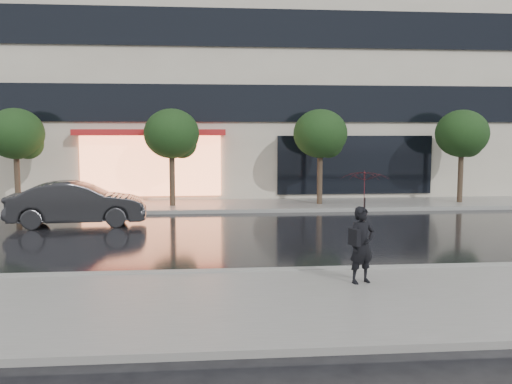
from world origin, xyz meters
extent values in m
plane|color=black|center=(0.00, 0.00, 0.00)|extent=(120.00, 120.00, 0.00)
cube|color=slate|center=(0.00, -3.25, 0.06)|extent=(60.00, 4.50, 0.12)
cube|color=slate|center=(0.00, 10.25, 0.06)|extent=(60.00, 3.50, 0.12)
cube|color=gray|center=(0.00, -1.00, 0.07)|extent=(60.00, 0.25, 0.14)
cube|color=gray|center=(0.00, 8.50, 0.07)|extent=(60.00, 0.25, 0.14)
cube|color=beige|center=(0.00, 18.00, 9.00)|extent=(30.00, 12.00, 18.00)
cube|color=black|center=(0.00, 11.94, 4.30)|extent=(28.00, 0.12, 1.60)
cube|color=black|center=(0.00, 11.94, 7.50)|extent=(28.00, 0.12, 1.60)
cube|color=#FF8C59|center=(-4.00, 11.92, 1.60)|extent=(6.00, 0.10, 2.60)
cube|color=#AF1B1D|center=(-4.00, 11.59, 3.05)|extent=(6.40, 0.70, 0.25)
cube|color=black|center=(5.00, 11.94, 1.60)|extent=(7.00, 0.10, 2.60)
cylinder|color=#33261C|center=(-9.00, 10.00, 1.10)|extent=(0.22, 0.22, 2.20)
ellipsoid|color=black|center=(-9.00, 10.00, 3.00)|extent=(2.20, 2.20, 1.98)
sphere|color=black|center=(-8.60, 10.20, 2.60)|extent=(1.20, 1.20, 1.20)
cylinder|color=#33261C|center=(-3.00, 10.00, 1.10)|extent=(0.22, 0.22, 2.20)
ellipsoid|color=black|center=(-3.00, 10.00, 3.00)|extent=(2.20, 2.20, 1.98)
sphere|color=black|center=(-2.60, 10.20, 2.60)|extent=(1.20, 1.20, 1.20)
cylinder|color=#33261C|center=(3.00, 10.00, 1.10)|extent=(0.22, 0.22, 2.20)
ellipsoid|color=black|center=(3.00, 10.00, 3.00)|extent=(2.20, 2.20, 1.98)
sphere|color=black|center=(3.40, 10.20, 2.60)|extent=(1.20, 1.20, 1.20)
cylinder|color=#33261C|center=(9.00, 10.00, 1.10)|extent=(0.22, 0.22, 2.20)
ellipsoid|color=black|center=(9.00, 10.00, 3.00)|extent=(2.20, 2.20, 1.98)
sphere|color=black|center=(9.40, 10.20, 2.60)|extent=(1.20, 1.20, 1.20)
imported|color=#232326|center=(-5.88, 6.08, 0.72)|extent=(4.51, 1.89, 1.45)
imported|color=black|center=(1.31, -2.23, 0.87)|extent=(0.64, 0.54, 1.51)
imported|color=#3F0B10|center=(1.36, -2.21, 1.91)|extent=(1.23, 1.25, 0.87)
cylinder|color=black|center=(1.36, -2.21, 1.43)|extent=(0.02, 0.02, 0.75)
cube|color=black|center=(1.13, -2.36, 1.05)|extent=(0.20, 0.30, 0.32)
camera|label=1|loc=(-1.77, -12.95, 3.08)|focal=40.00mm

